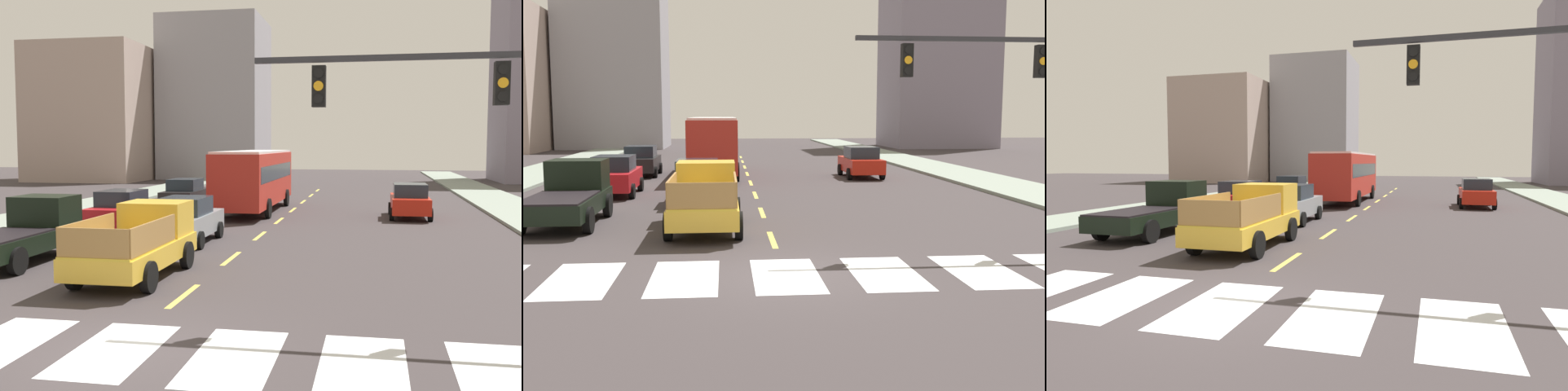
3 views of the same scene
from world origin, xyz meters
The scene contains 24 objects.
ground_plane centered at (0.00, 0.00, 0.00)m, with size 160.00×160.00×0.00m, color #393334.
sidewalk_right centered at (12.18, 18.00, 0.07)m, with size 3.70×110.00×0.15m, color gray.
crosswalk_stripe_2 centered at (-4.37, 0.00, 0.00)m, with size 1.45×3.07×0.01m, color silver.
crosswalk_stripe_3 centered at (-2.18, 0.00, 0.00)m, with size 1.45×3.07×0.01m, color silver.
crosswalk_stripe_4 centered at (0.00, 0.00, 0.00)m, with size 1.45×3.07×0.01m, color silver.
crosswalk_stripe_5 centered at (2.18, 0.00, 0.00)m, with size 1.45×3.07×0.01m, color silver.
crosswalk_stripe_6 centered at (4.37, 0.00, 0.00)m, with size 1.45×3.07×0.01m, color silver.
lane_dash_0 centered at (0.00, 4.00, 0.00)m, with size 0.16×2.40×0.01m, color #D6C34D.
lane_dash_1 centered at (0.00, 9.00, 0.00)m, with size 0.16×2.40×0.01m, color #D6C34D.
lane_dash_2 centered at (0.00, 14.00, 0.00)m, with size 0.16×2.40×0.01m, color #D6C34D.
lane_dash_3 centered at (0.00, 19.00, 0.00)m, with size 0.16×2.40×0.01m, color #D6C34D.
lane_dash_4 centered at (0.00, 24.00, 0.00)m, with size 0.16×2.40×0.01m, color #D6C34D.
lane_dash_5 centered at (0.00, 29.00, 0.00)m, with size 0.16×2.40×0.01m, color #D6C34D.
lane_dash_6 centered at (0.00, 34.00, 0.00)m, with size 0.16×2.40×0.01m, color #D6C34D.
lane_dash_7 centered at (0.00, 39.00, 0.00)m, with size 0.16×2.40×0.01m, color #D6C34D.
pickup_stakebed centered at (-1.91, 6.12, 0.94)m, with size 2.18×5.20×1.96m.
pickup_dark centered at (-6.29, 7.49, 0.92)m, with size 2.18×5.20×1.96m.
city_bus centered at (-1.91, 22.78, 1.95)m, with size 2.72×10.80×3.32m.
sedan_near_right centered at (-6.06, 14.57, 0.86)m, with size 2.02×4.40×1.72m.
sedan_mid centered at (-2.38, 11.82, 0.86)m, with size 2.02×4.40×1.72m.
sedan_near_left centered at (-6.05, 23.43, 0.86)m, with size 2.02×4.40×1.72m.
sedan_far centered at (6.23, 21.36, 0.86)m, with size 2.02×4.40×1.72m.
tower_tall_centre centered at (21.50, 54.43, 11.33)m, with size 10.61×9.95×22.66m, color gray.
block_mid_left centered at (-12.70, 55.77, 8.52)m, with size 10.53×9.91×17.05m, color #929098.
Camera 2 is at (-1.29, -13.46, 3.48)m, focal length 43.90 mm.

